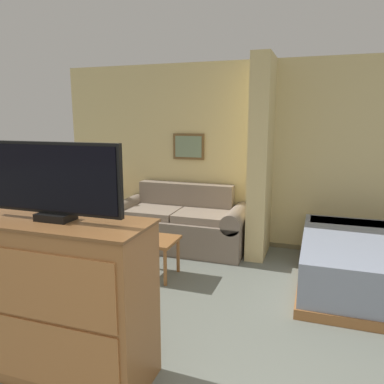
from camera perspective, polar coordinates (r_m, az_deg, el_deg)
wall_back at (r=5.38m, az=11.57°, el=5.35°), size 6.33×0.16×2.60m
wall_partition_pillar at (r=4.98m, az=10.46°, el=4.99°), size 0.24×0.70×2.60m
couch at (r=5.37m, az=-1.94°, el=-4.92°), size 1.94×0.84×0.88m
coffee_table at (r=4.42m, az=-6.67°, el=-7.75°), size 0.67×0.48×0.45m
side_table at (r=5.86m, az=-12.67°, el=-2.43°), size 0.45×0.45×0.56m
table_lamp at (r=5.77m, az=-12.86°, el=1.83°), size 0.35×0.35×0.49m
tv_dresser at (r=2.88m, az=-19.26°, el=-15.19°), size 1.31×0.53×1.15m
tv at (r=2.63m, az=-20.43°, el=1.57°), size 1.02×0.16×0.52m
bed at (r=4.59m, az=26.31°, el=-9.76°), size 1.60×1.91×0.54m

